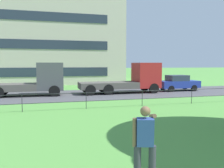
{
  "coord_description": "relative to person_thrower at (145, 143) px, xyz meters",
  "views": [
    {
      "loc": [
        -2.41,
        0.03,
        2.65
      ],
      "look_at": [
        0.26,
        9.47,
        1.84
      ],
      "focal_mm": 39.24,
      "sensor_mm": 36.0,
      "label": 1
    }
  ],
  "objects": [
    {
      "name": "flatbed_truck_left",
      "position": [
        5.71,
        16.34,
        0.27
      ],
      "size": [
        7.32,
        2.46,
        2.75
      ],
      "color": "#B22323",
      "rests_on": "ground"
    },
    {
      "name": "street_strip",
      "position": [
        0.33,
        16.12,
        -0.94
      ],
      "size": [
        80.0,
        7.6,
        0.01
      ],
      "primitive_type": "cube",
      "color": "#4C4C51",
      "rests_on": "ground"
    },
    {
      "name": "flatbed_truck_far_right",
      "position": [
        -2.98,
        16.61,
        0.27
      ],
      "size": [
        7.38,
        2.66,
        2.75
      ],
      "color": "#4C4C51",
      "rests_on": "ground"
    },
    {
      "name": "car_blue_center",
      "position": [
        10.75,
        16.62,
        -0.17
      ],
      "size": [
        4.0,
        1.82,
        1.54
      ],
      "color": "#233899",
      "rests_on": "ground"
    },
    {
      "name": "apartment_building_background",
      "position": [
        -7.49,
        31.27,
        7.51
      ],
      "size": [
        32.17,
        11.29,
        16.9
      ],
      "color": "beige",
      "rests_on": "ground"
    },
    {
      "name": "park_fence",
      "position": [
        0.33,
        9.39,
        -0.28
      ],
      "size": [
        35.63,
        0.04,
        1.0
      ],
      "color": "#232328",
      "rests_on": "ground"
    },
    {
      "name": "person_thrower",
      "position": [
        0.0,
        0.0,
        0.0
      ],
      "size": [
        0.68,
        0.72,
        1.75
      ],
      "color": "#383842",
      "rests_on": "ground"
    }
  ]
}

